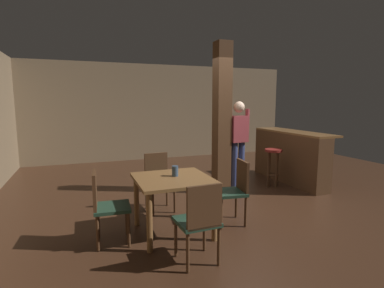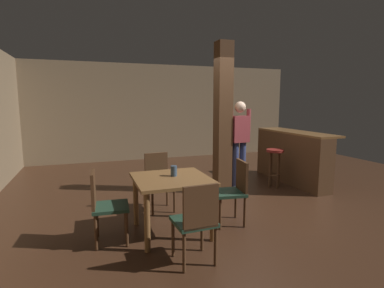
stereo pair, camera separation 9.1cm
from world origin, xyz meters
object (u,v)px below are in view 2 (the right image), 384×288
(dining_table, at_px, (172,187))
(chair_south, at_px, (196,219))
(chair_east, at_px, (234,189))
(bar_counter, at_px, (291,157))
(chair_west, at_px, (104,203))
(napkin_cup, at_px, (174,171))
(standing_person, at_px, (239,139))
(bar_stool_near, at_px, (275,159))
(chair_north, at_px, (158,178))

(dining_table, bearing_deg, chair_south, -88.34)
(chair_east, bearing_deg, bar_counter, 35.70)
(dining_table, bearing_deg, chair_west, -178.74)
(chair_south, distance_m, bar_counter, 3.90)
(dining_table, distance_m, napkin_cup, 0.21)
(standing_person, bearing_deg, bar_stool_near, -5.05)
(standing_person, bearing_deg, napkin_cup, -141.79)
(napkin_cup, bearing_deg, standing_person, 38.21)
(dining_table, distance_m, chair_east, 0.91)
(bar_counter, bearing_deg, chair_north, -167.80)
(chair_north, relative_size, standing_person, 0.52)
(dining_table, relative_size, chair_west, 1.07)
(chair_south, xyz_separation_m, napkin_cup, (0.02, 0.92, 0.31))
(standing_person, bearing_deg, chair_north, -164.00)
(chair_north, relative_size, chair_south, 1.00)
(chair_east, distance_m, standing_person, 1.70)
(chair_east, xyz_separation_m, bar_stool_near, (1.60, 1.33, 0.07))
(chair_north, xyz_separation_m, bar_counter, (3.05, 0.66, 0.05))
(dining_table, xyz_separation_m, chair_north, (0.03, 0.90, -0.11))
(bar_counter, xyz_separation_m, bar_stool_near, (-0.58, -0.24, 0.02))
(standing_person, xyz_separation_m, bar_counter, (1.35, 0.17, -0.45))
(chair_east, bearing_deg, standing_person, 59.15)
(chair_north, relative_size, napkin_cup, 6.48)
(standing_person, distance_m, bar_counter, 1.43)
(chair_east, height_order, standing_person, standing_person)
(dining_table, xyz_separation_m, bar_stool_near, (2.50, 1.33, -0.04))
(chair_west, distance_m, bar_counter, 4.24)
(chair_north, bearing_deg, chair_south, -90.32)
(chair_north, xyz_separation_m, chair_south, (-0.01, -1.76, 0.00))
(chair_west, xyz_separation_m, bar_stool_near, (3.35, 1.34, 0.07))
(dining_table, bearing_deg, bar_counter, 26.91)
(standing_person, bearing_deg, chair_south, -127.24)
(napkin_cup, xyz_separation_m, bar_counter, (3.03, 1.50, -0.26))
(chair_north, bearing_deg, napkin_cup, -89.04)
(chair_west, bearing_deg, napkin_cup, 5.27)
(chair_south, xyz_separation_m, bar_stool_near, (2.48, 2.18, 0.07))
(chair_east, bearing_deg, napkin_cup, 175.61)
(dining_table, distance_m, chair_south, 0.87)
(dining_table, height_order, standing_person, standing_person)
(dining_table, xyz_separation_m, napkin_cup, (0.05, 0.06, 0.19))
(bar_stool_near, bearing_deg, chair_north, -170.33)
(bar_counter, bearing_deg, chair_west, -158.08)
(dining_table, bearing_deg, chair_east, -0.09)
(chair_east, distance_m, bar_stool_near, 2.08)
(bar_counter, bearing_deg, dining_table, -153.09)
(bar_stool_near, bearing_deg, dining_table, -152.09)
(chair_west, xyz_separation_m, standing_person, (2.59, 1.41, 0.50))
(chair_west, xyz_separation_m, napkin_cup, (0.90, 0.08, 0.31))
(standing_person, relative_size, bar_stool_near, 2.21)
(dining_table, distance_m, chair_north, 0.91)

